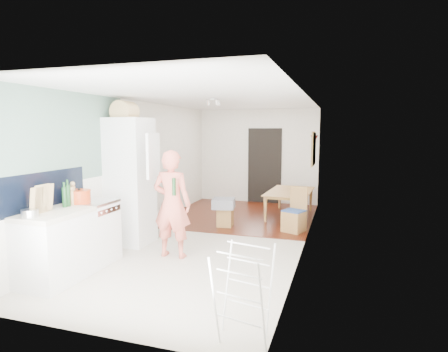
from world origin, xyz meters
The scene contains 32 objects.
room_shell centered at (0.00, 0.00, 1.25)m, with size 3.20×7.00×2.50m, color white, non-canonical shape.
floor centered at (0.00, 0.00, 0.00)m, with size 3.20×7.00×0.01m, color beige.
wood_floor_overlay centered at (0.00, 1.85, 0.01)m, with size 3.20×3.30×0.01m, color #591C10.
sage_wall_panel centered at (-1.59, -2.00, 1.85)m, with size 0.02×3.00×1.30m, color slate.
tile_splashback centered at (-1.59, -2.55, 1.15)m, with size 0.02×1.90×0.50m, color black.
doorway_recess centered at (0.20, 3.48, 1.00)m, with size 0.90×0.04×2.00m, color black.
base_cabinet centered at (-1.30, -2.55, 0.43)m, with size 0.60×0.90×0.86m, color white.
worktop centered at (-1.30, -2.55, 0.89)m, with size 0.62×0.92×0.06m, color beige.
range_cooker centered at (-1.30, -1.80, 0.44)m, with size 0.60×0.60×0.88m, color white.
cooker_top centered at (-1.30, -1.80, 0.90)m, with size 0.60×0.60×0.04m, color silver.
fridge_housing centered at (-1.27, -0.78, 1.07)m, with size 0.66×0.66×2.15m, color white.
fridge_door centered at (-0.66, -1.08, 1.55)m, with size 0.56×0.04×0.70m, color white.
fridge_interior centered at (-0.96, -0.78, 1.55)m, with size 0.02×0.52×0.66m, color white.
pinboard centered at (1.58, 1.90, 1.55)m, with size 0.03×0.90×0.70m, color tan.
pinboard_frame centered at (1.57, 1.90, 1.55)m, with size 0.01×0.94×0.74m, color #AA7C38.
wall_sconce centered at (1.54, 2.55, 1.75)m, with size 0.18×0.18×0.16m, color maroon.
person centered at (-0.29, -1.22, 0.98)m, with size 0.71×0.47×1.95m, color #E86C59.
dining_table centered at (1.10, 2.06, 0.25)m, with size 1.42×0.79×0.50m, color #AA7C38.
dining_chair centered at (1.33, 0.76, 0.43)m, with size 0.36×0.36×0.86m, color #AA7C38, non-canonical shape.
stool centered at (-0.04, 0.74, 0.19)m, with size 0.29×0.29×0.39m, color #AA7C38, non-canonical shape.
grey_drape centered at (-0.07, 0.72, 0.48)m, with size 0.43×0.43×0.19m, color gray.
drying_rack centered at (1.35, -3.15, 0.44)m, with size 0.45×0.41×0.88m, color white, non-canonical shape.
bread_bin centered at (-1.30, -0.83, 2.25)m, with size 0.38×0.36×0.20m, color tan, non-canonical shape.
red_casserole centered at (-1.36, -1.97, 1.01)m, with size 0.32×0.32×0.19m, color #CB3F16.
steel_pan centered at (-1.33, -2.89, 0.97)m, with size 0.19×0.19×0.10m, color silver.
held_bottle centered at (-0.17, -1.39, 1.12)m, with size 0.06×0.06×0.26m, color #153E1A.
bottle_a centered at (-1.35, -2.28, 1.06)m, with size 0.06×0.06×0.27m, color #153E1A.
bottle_b centered at (-1.35, -2.22, 1.07)m, with size 0.07×0.07×0.29m, color #153E1A.
bottle_c centered at (-1.44, -2.61, 1.04)m, with size 0.10×0.10×0.25m, color beige.
pepper_mill_front centered at (-1.35, -2.14, 1.02)m, with size 0.05×0.05×0.20m, color tan.
pepper_mill_back centered at (-1.43, -2.02, 1.04)m, with size 0.07×0.07×0.24m, color tan.
chopping_boards centered at (-1.35, -2.68, 1.10)m, with size 0.04×0.27×0.36m, color tan, non-canonical shape.
Camera 1 is at (2.16, -6.32, 1.94)m, focal length 30.00 mm.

